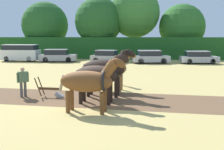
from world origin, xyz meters
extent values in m
plane|color=tan|center=(0.00, 0.00, 0.00)|extent=(240.00, 240.00, 0.00)
cube|color=brown|center=(-2.91, 1.70, 0.00)|extent=(21.17, 5.14, 0.01)
cube|color=#1E511E|center=(0.00, 26.39, 1.48)|extent=(65.84, 1.49, 2.96)
cylinder|color=#423323|center=(-12.75, 29.48, 1.43)|extent=(0.44, 0.44, 2.86)
sphere|color=#235623|center=(-12.75, 29.48, 4.77)|extent=(6.95, 6.95, 6.95)
cylinder|color=#4C3823|center=(-4.35, 28.43, 1.68)|extent=(0.44, 0.44, 3.35)
sphere|color=#235623|center=(-4.35, 28.43, 5.23)|extent=(6.83, 6.83, 6.83)
cylinder|color=brown|center=(0.78, 29.65, 2.24)|extent=(0.44, 0.44, 4.49)
sphere|color=#387533|center=(0.78, 29.65, 6.49)|extent=(7.28, 7.28, 7.28)
cylinder|color=#423323|center=(7.70, 30.55, 1.30)|extent=(0.44, 0.44, 2.61)
sphere|color=#2D6628|center=(7.70, 30.55, 4.45)|extent=(6.69, 6.69, 6.69)
ellipsoid|color=brown|center=(0.06, -0.91, 1.29)|extent=(2.28, 1.08, 0.88)
cylinder|color=brown|center=(0.80, -0.70, 0.45)|extent=(0.18, 0.18, 0.90)
cylinder|color=brown|center=(0.76, -1.21, 0.45)|extent=(0.18, 0.18, 0.90)
cylinder|color=brown|center=(-0.65, -0.60, 0.45)|extent=(0.18, 0.18, 0.90)
cylinder|color=brown|center=(-0.68, -1.11, 0.45)|extent=(0.18, 0.18, 0.90)
cylinder|color=brown|center=(1.00, -0.97, 1.78)|extent=(0.83, 0.47, 0.90)
ellipsoid|color=brown|center=(1.41, -1.00, 2.08)|extent=(0.70, 0.31, 0.54)
cube|color=gray|center=(1.18, -0.98, 1.97)|extent=(0.42, 0.11, 0.56)
cylinder|color=gray|center=(-1.00, -0.83, 1.20)|extent=(0.30, 0.14, 0.71)
torus|color=black|center=(0.83, -0.96, 1.36)|extent=(0.17, 0.91, 0.90)
ellipsoid|color=black|center=(0.17, 0.69, 1.32)|extent=(2.10, 1.14, 0.95)
cylinder|color=black|center=(0.85, 0.92, 0.45)|extent=(0.18, 0.18, 0.89)
cylinder|color=black|center=(0.81, 0.37, 0.45)|extent=(0.18, 0.18, 0.89)
cylinder|color=black|center=(-0.47, 1.01, 0.45)|extent=(0.18, 0.18, 0.89)
cylinder|color=black|center=(-0.51, 0.46, 0.45)|extent=(0.18, 0.18, 0.89)
cylinder|color=black|center=(1.03, 0.63, 1.83)|extent=(0.87, 0.51, 0.93)
ellipsoid|color=black|center=(1.45, 0.60, 2.13)|extent=(0.70, 0.31, 0.54)
cube|color=gray|center=(1.22, 0.61, 2.03)|extent=(0.43, 0.11, 0.57)
cylinder|color=gray|center=(-0.80, 0.75, 1.22)|extent=(0.30, 0.14, 0.71)
torus|color=black|center=(0.88, 0.64, 1.39)|extent=(0.18, 0.97, 0.96)
ellipsoid|color=black|center=(0.28, 2.28, 1.44)|extent=(2.33, 1.19, 0.98)
cylinder|color=black|center=(1.03, 2.51, 0.50)|extent=(0.18, 0.18, 1.00)
cylinder|color=black|center=(0.99, 1.94, 0.50)|extent=(0.18, 0.18, 1.00)
cylinder|color=black|center=(-0.44, 2.61, 0.50)|extent=(0.18, 0.18, 1.00)
cylinder|color=black|center=(-0.48, 2.05, 0.50)|extent=(0.18, 0.18, 1.00)
cylinder|color=black|center=(1.24, 2.21, 1.97)|extent=(0.90, 0.53, 0.96)
ellipsoid|color=black|center=(1.67, 2.18, 2.28)|extent=(0.70, 0.31, 0.54)
cube|color=black|center=(1.43, 2.20, 2.18)|extent=(0.44, 0.11, 0.59)
cylinder|color=black|center=(-0.79, 2.35, 1.34)|extent=(0.30, 0.14, 0.71)
torus|color=black|center=(1.07, 2.22, 1.52)|extent=(0.18, 1.00, 0.99)
ellipsoid|color=brown|center=(0.39, 3.87, 1.30)|extent=(2.10, 1.15, 0.96)
cylinder|color=brown|center=(1.07, 4.10, 0.43)|extent=(0.18, 0.18, 0.87)
cylinder|color=brown|center=(1.03, 3.55, 0.43)|extent=(0.18, 0.18, 0.87)
cylinder|color=brown|center=(-0.25, 4.19, 0.43)|extent=(0.18, 0.18, 0.87)
cylinder|color=brown|center=(-0.29, 3.64, 0.43)|extent=(0.18, 0.18, 0.87)
cylinder|color=brown|center=(1.25, 3.81, 1.80)|extent=(0.86, 0.51, 0.92)
ellipsoid|color=brown|center=(1.67, 3.78, 2.10)|extent=(0.70, 0.31, 0.54)
cube|color=black|center=(1.44, 3.80, 2.01)|extent=(0.42, 0.11, 0.56)
cylinder|color=black|center=(-0.57, 3.94, 1.20)|extent=(0.30, 0.14, 0.71)
torus|color=black|center=(1.10, 3.82, 1.37)|extent=(0.18, 0.97, 0.97)
cube|color=#4C331E|center=(-2.41, 1.67, 0.45)|extent=(1.27, 0.19, 0.12)
cube|color=#939399|center=(-1.91, 1.63, 0.10)|extent=(0.49, 0.23, 0.39)
cylinder|color=#4C331E|center=(-2.97, 1.91, 0.55)|extent=(0.40, 0.09, 0.96)
cylinder|color=#4C331E|center=(-2.99, 1.51, 0.55)|extent=(0.40, 0.09, 0.96)
cylinder|color=#4C4C4C|center=(-3.73, 1.64, 0.39)|extent=(0.14, 0.14, 0.78)
cylinder|color=#4C4C4C|center=(-3.88, 1.49, 0.39)|extent=(0.14, 0.14, 0.78)
cube|color=#4C6B4C|center=(-3.81, 1.56, 1.06)|extent=(0.46, 0.46, 0.55)
sphere|color=tan|center=(-3.81, 1.56, 1.45)|extent=(0.21, 0.21, 0.21)
cylinder|color=#4C6B4C|center=(-3.61, 1.76, 1.03)|extent=(0.09, 0.09, 0.52)
cylinder|color=#4C6B4C|center=(-4.00, 1.37, 1.03)|extent=(0.09, 0.09, 0.52)
cylinder|color=#28334C|center=(0.86, 5.73, 0.40)|extent=(0.14, 0.14, 0.80)
cylinder|color=#28334C|center=(0.98, 5.56, 0.40)|extent=(0.14, 0.14, 0.80)
cube|color=#B7B7BC|center=(0.92, 5.65, 1.08)|extent=(0.43, 0.49, 0.56)
sphere|color=tan|center=(0.92, 5.65, 1.47)|extent=(0.22, 0.22, 0.22)
cylinder|color=#B7B7BC|center=(0.76, 5.87, 1.06)|extent=(0.09, 0.09, 0.53)
cylinder|color=#B7B7BC|center=(1.08, 5.42, 1.06)|extent=(0.09, 0.09, 0.53)
cylinder|color=tan|center=(0.92, 5.65, 1.54)|extent=(0.41, 0.41, 0.02)
cylinder|color=tan|center=(0.92, 5.65, 1.59)|extent=(0.20, 0.20, 0.10)
cube|color=silver|center=(-13.07, 21.34, 0.81)|extent=(4.65, 1.95, 1.25)
cube|color=black|center=(-13.07, 21.34, 1.72)|extent=(4.09, 1.76, 0.58)
cube|color=silver|center=(-13.07, 21.34, 2.04)|extent=(4.09, 1.76, 0.06)
cylinder|color=black|center=(-11.63, 22.20, 0.33)|extent=(0.67, 0.23, 0.67)
cylinder|color=black|center=(-11.62, 20.51, 0.33)|extent=(0.67, 0.23, 0.67)
cylinder|color=black|center=(-14.51, 22.18, 0.33)|extent=(0.67, 0.23, 0.67)
cylinder|color=black|center=(-14.50, 20.48, 0.33)|extent=(0.67, 0.23, 0.67)
cube|color=#9E9EA8|center=(-8.07, 20.91, 0.54)|extent=(4.58, 2.32, 0.71)
cube|color=black|center=(-8.29, 20.89, 1.19)|extent=(2.81, 1.94, 0.59)
cube|color=#9E9EA8|center=(-8.29, 20.89, 1.51)|extent=(2.81, 1.94, 0.06)
cylinder|color=black|center=(-6.81, 21.87, 0.33)|extent=(0.68, 0.29, 0.66)
cylinder|color=black|center=(-6.62, 20.27, 0.33)|extent=(0.68, 0.29, 0.66)
cylinder|color=black|center=(-9.52, 21.55, 0.33)|extent=(0.68, 0.29, 0.66)
cylinder|color=black|center=(-9.34, 19.96, 0.33)|extent=(0.68, 0.29, 0.66)
cube|color=#9E9EA8|center=(-1.94, 20.59, 0.52)|extent=(4.13, 2.46, 0.68)
cube|color=black|center=(-2.13, 20.62, 1.15)|extent=(2.57, 2.00, 0.56)
cube|color=#9E9EA8|center=(-2.13, 20.62, 1.46)|extent=(2.57, 2.00, 0.06)
cylinder|color=black|center=(-0.62, 21.13, 0.33)|extent=(0.69, 0.34, 0.66)
cylinder|color=black|center=(-0.90, 19.60, 0.33)|extent=(0.69, 0.34, 0.66)
cylinder|color=black|center=(-2.97, 21.57, 0.33)|extent=(0.69, 0.34, 0.66)
cylinder|color=black|center=(-3.26, 20.05, 0.33)|extent=(0.69, 0.34, 0.66)
cube|color=#A8A8B2|center=(3.08, 20.56, 0.53)|extent=(4.44, 2.58, 0.69)
cube|color=black|center=(2.88, 20.52, 1.16)|extent=(2.77, 2.09, 0.57)
cube|color=#A8A8B2|center=(2.88, 20.52, 1.47)|extent=(2.77, 2.09, 0.06)
cylinder|color=black|center=(4.20, 21.59, 0.33)|extent=(0.69, 0.34, 0.66)
cylinder|color=black|center=(4.50, 20.00, 0.33)|extent=(0.69, 0.34, 0.66)
cylinder|color=black|center=(1.66, 21.11, 0.33)|extent=(0.69, 0.34, 0.66)
cylinder|color=black|center=(1.96, 19.52, 0.33)|extent=(0.69, 0.34, 0.66)
cube|color=#A8A8B2|center=(8.54, 20.79, 0.50)|extent=(4.32, 2.20, 0.66)
cube|color=black|center=(8.33, 20.77, 1.11)|extent=(2.65, 1.86, 0.55)
cube|color=#A8A8B2|center=(8.33, 20.77, 1.41)|extent=(2.65, 1.86, 0.06)
cylinder|color=black|center=(9.74, 21.70, 0.31)|extent=(0.64, 0.28, 0.62)
cylinder|color=black|center=(9.90, 20.13, 0.31)|extent=(0.64, 0.28, 0.62)
cylinder|color=black|center=(7.18, 21.44, 0.31)|extent=(0.64, 0.28, 0.62)
cylinder|color=black|center=(7.34, 19.87, 0.31)|extent=(0.64, 0.28, 0.62)
camera|label=1|loc=(2.47, -12.09, 3.16)|focal=45.00mm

